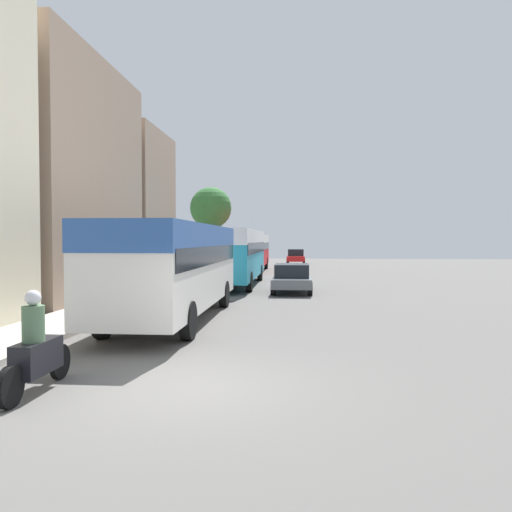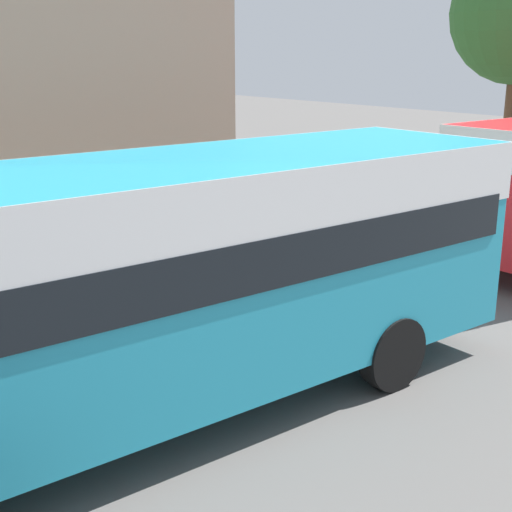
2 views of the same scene
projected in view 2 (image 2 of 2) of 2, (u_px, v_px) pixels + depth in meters
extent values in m
cube|color=gray|center=(14.00, 38.00, 13.63)|extent=(5.29, 6.61, 9.07)
cube|color=teal|center=(108.00, 286.00, 7.85)|extent=(2.54, 11.01, 2.60)
cube|color=white|center=(103.00, 205.00, 7.60)|extent=(2.57, 11.06, 0.78)
cube|color=black|center=(106.00, 258.00, 7.76)|extent=(2.59, 10.57, 0.57)
cylinder|color=black|center=(279.00, 304.00, 11.09)|extent=(0.28, 1.00, 1.00)
cylinder|color=black|center=(392.00, 353.00, 9.31)|extent=(0.28, 1.00, 1.00)
cylinder|color=black|center=(496.00, 238.00, 15.03)|extent=(0.28, 1.00, 1.00)
cylinder|color=#232838|center=(245.00, 248.00, 14.04)|extent=(0.29, 0.29, 0.80)
cylinder|color=#4C6B4C|center=(244.00, 212.00, 13.84)|extent=(0.37, 0.37, 0.67)
sphere|color=tan|center=(244.00, 190.00, 13.72)|extent=(0.22, 0.22, 0.22)
cylinder|color=brown|center=(508.00, 144.00, 18.05)|extent=(0.36, 0.36, 3.76)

